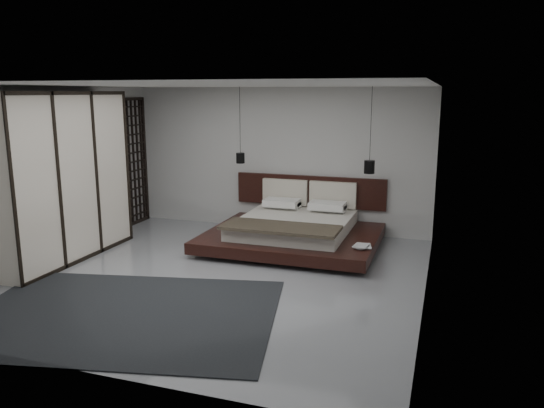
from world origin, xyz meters
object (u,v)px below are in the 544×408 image
(lattice_screen, at_px, (134,162))
(pendant_left, at_px, (240,158))
(wardrobe, at_px, (62,177))
(pendant_right, at_px, (369,167))
(rug, at_px, (122,314))
(bed, at_px, (294,229))

(lattice_screen, relative_size, pendant_left, 1.83)
(wardrobe, bearing_deg, pendant_right, 27.61)
(pendant_right, relative_size, rug, 0.40)
(bed, bearing_deg, rug, -108.15)
(pendant_left, relative_size, rug, 0.38)
(bed, xyz_separation_m, rug, (-1.18, -3.60, -0.29))
(lattice_screen, xyz_separation_m, pendant_left, (2.39, -0.06, 0.18))
(bed, distance_m, pendant_right, 1.72)
(pendant_left, distance_m, rug, 4.35)
(lattice_screen, relative_size, pendant_right, 1.73)
(pendant_left, distance_m, pendant_right, 2.44)
(pendant_left, bearing_deg, rug, -89.44)
(wardrobe, height_order, rug, wardrobe)
(rug, bearing_deg, wardrobe, 142.09)
(pendant_right, bearing_deg, wardrobe, -152.39)
(lattice_screen, distance_m, bed, 3.78)
(lattice_screen, height_order, pendant_left, pendant_left)
(bed, distance_m, rug, 3.80)
(rug, bearing_deg, pendant_right, 59.57)
(bed, bearing_deg, wardrobe, -150.38)
(lattice_screen, distance_m, pendant_left, 2.39)
(wardrobe, bearing_deg, bed, 29.62)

